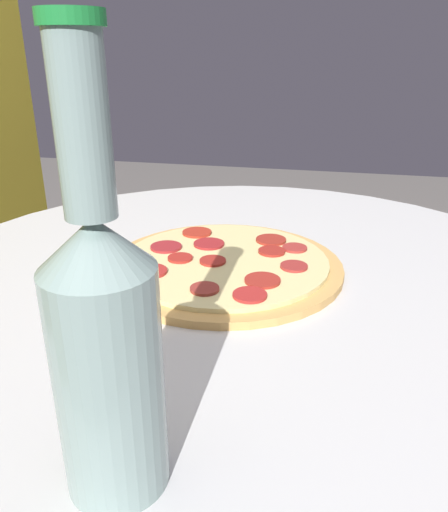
% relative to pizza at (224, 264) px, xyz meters
% --- Properties ---
extents(table, '(0.92, 0.92, 0.77)m').
position_rel_pizza_xyz_m(table, '(-0.01, -0.03, -0.21)').
color(table, silver).
rests_on(table, ground_plane).
extents(pizza, '(0.31, 0.31, 0.02)m').
position_rel_pizza_xyz_m(pizza, '(0.00, 0.00, 0.00)').
color(pizza, tan).
rests_on(pizza, table).
extents(beer_bottle, '(0.07, 0.07, 0.29)m').
position_rel_pizza_xyz_m(beer_bottle, '(-0.36, -0.00, 0.10)').
color(beer_bottle, gray).
rests_on(beer_bottle, table).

